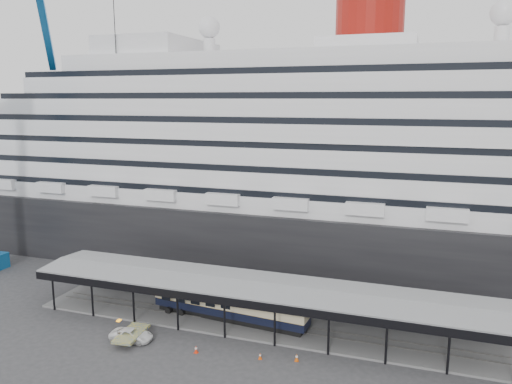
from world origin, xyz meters
TOP-DOWN VIEW (x-y plane):
  - ground at (0.00, 0.00)m, footprint 200.00×200.00m
  - cruise_ship at (0.05, 32.00)m, footprint 130.00×30.00m
  - platform_canopy at (0.00, 5.00)m, footprint 56.00×9.18m
  - port_truck at (-12.27, -3.05)m, footprint 4.88×2.57m
  - pullman_carriage at (-3.94, 5.00)m, footprint 19.59×4.25m
  - traffic_cone_left at (-4.44, -3.19)m, footprint 0.48×0.48m
  - traffic_cone_mid at (2.29, -2.23)m, footprint 0.42×0.42m
  - traffic_cone_right at (5.91, -1.40)m, footprint 0.48×0.48m

SIDE VIEW (x-z plane):
  - ground at x=0.00m, z-range 0.00..0.00m
  - traffic_cone_mid at x=2.29m, z-range 0.00..0.68m
  - traffic_cone_right at x=5.91m, z-range 0.00..0.80m
  - traffic_cone_left at x=-4.44m, z-range 0.00..0.82m
  - port_truck at x=-12.27m, z-range 0.00..1.31m
  - pullman_carriage at x=-3.94m, z-range -7.20..11.89m
  - platform_canopy at x=0.00m, z-range -0.29..5.01m
  - cruise_ship at x=0.05m, z-range -3.60..40.30m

